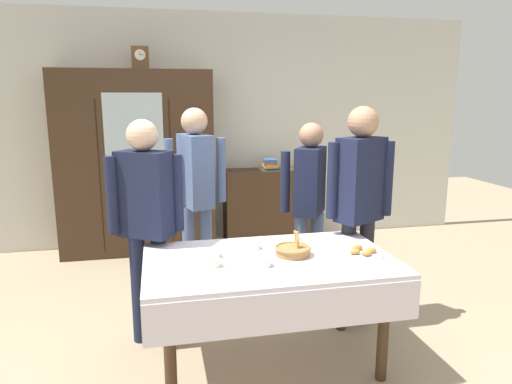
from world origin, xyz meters
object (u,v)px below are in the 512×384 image
Objects in this scene: mantel_clock at (140,58)px; book_stack at (270,164)px; pastry_plate at (362,252)px; person_beside_shelf at (310,194)px; dining_table at (270,276)px; wall_cabinet at (136,163)px; tea_cup_mid_right at (214,264)px; tea_cup_far_left at (214,254)px; tea_cup_far_right at (265,263)px; spoon_mid_right at (331,244)px; person_near_right_end at (146,211)px; bookshelf_low at (270,206)px; bread_basket at (293,250)px; spoon_back_edge at (353,267)px; tea_cup_mid_left at (297,241)px; person_by_cabinet at (360,195)px; tea_cup_center at (255,246)px; person_behind_table_right at (196,184)px.

book_stack is (1.45, 0.05, -1.20)m from mantel_clock.
book_stack is 0.81× the size of pastry_plate.
person_beside_shelf is at bearing -48.82° from mantel_clock.
person_beside_shelf is (0.59, 0.99, 0.30)m from dining_table.
pastry_plate is at bearing -60.06° from wall_cabinet.
mantel_clock is at bearing -0.38° from wall_cabinet.
tea_cup_far_left is at bearing 83.61° from tea_cup_mid_right.
book_stack reaches higher than dining_table.
spoon_mid_right is (0.56, 0.35, -0.02)m from tea_cup_far_right.
bookshelf_low is at bearing 56.37° from person_near_right_end.
mantel_clock is at bearing 110.86° from bread_basket.
tea_cup_far_left is at bearing -111.38° from bookshelf_low.
pastry_plate is (0.45, -0.08, -0.02)m from bread_basket.
person_beside_shelf is at bearing 83.56° from spoon_back_edge.
spoon_back_edge is 0.08× the size of person_beside_shelf.
person_near_right_end reaches higher than tea_cup_mid_left.
person_by_cabinet reaches higher than bread_basket.
tea_cup_center is 0.08× the size of person_behind_table_right.
spoon_mid_right is 0.07× the size of person_by_cabinet.
tea_cup_far_left and tea_cup_mid_left have the same top height.
mantel_clock reaches higher than book_stack.
person_near_right_end reaches higher than tea_cup_far_left.
pastry_plate is at bearing 2.21° from tea_cup_mid_right.
tea_cup_far_right is at bearing -148.14° from spoon_mid_right.
spoon_back_edge is at bearing -44.65° from bread_basket.
spoon_back_edge is at bearing -11.35° from tea_cup_mid_right.
tea_cup_mid_right is 0.08× the size of person_behind_table_right.
tea_cup_far_left is 0.85m from spoon_mid_right.
bookshelf_low reaches higher than tea_cup_mid_right.
wall_cabinet is 1.65m from bookshelf_low.
book_stack is 1.74× the size of tea_cup_mid_left.
spoon_mid_right is at bearing -93.64° from book_stack.
tea_cup_far_right is at bearing -117.26° from dining_table.
person_behind_table_right reaches higher than book_stack.
person_behind_table_right is at bearing -68.38° from wall_cabinet.
person_behind_table_right is (0.54, -1.37, -0.00)m from wall_cabinet.
bookshelf_low is at bearing 68.62° from tea_cup_far_left.
person_near_right_end is (0.04, -2.07, -1.18)m from mantel_clock.
tea_cup_far_right is at bearing -77.87° from person_behind_table_right.
tea_cup_center is 1.09× the size of spoon_back_edge.
person_by_cabinet is at bearing 29.23° from dining_table.
person_near_right_end is at bearing 155.76° from tea_cup_center.
book_stack is 2.55m from person_near_right_end.
tea_cup_center is 0.80m from person_near_right_end.
wall_cabinet reaches higher than tea_cup_center.
bookshelf_low is 2.88m from tea_cup_far_right.
tea_cup_mid_left is 0.21m from bread_basket.
spoon_back_edge is 1.45m from person_near_right_end.
spoon_back_edge is 0.07× the size of person_behind_table_right.
tea_cup_center is at bearing 146.59° from bread_basket.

